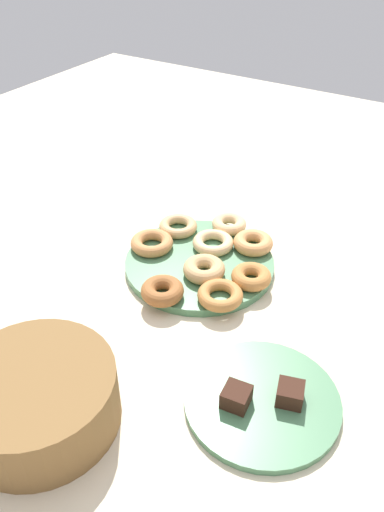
{
  "coord_description": "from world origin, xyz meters",
  "views": [
    {
      "loc": [
        -0.44,
        0.74,
        0.67
      ],
      "look_at": [
        0.0,
        0.03,
        0.05
      ],
      "focal_mm": 36.1,
      "sensor_mm": 36.0,
      "label": 1
    }
  ],
  "objects": [
    {
      "name": "donut_3",
      "position": [
        -0.03,
        0.04,
        0.03
      ],
      "size": [
        0.12,
        0.12,
        0.03
      ],
      "primitive_type": "torus",
      "rotation": [
        0.0,
        0.0,
        0.69
      ],
      "color": "tan",
      "rests_on": "donut_plate"
    },
    {
      "name": "donut_7",
      "position": [
        0.0,
        0.14,
        0.03
      ],
      "size": [
        0.09,
        0.09,
        0.03
      ],
      "primitive_type": "torus",
      "rotation": [
        0.0,
        0.0,
        6.15
      ],
      "color": "#995B2D",
      "rests_on": "donut_plate"
    },
    {
      "name": "basket",
      "position": [
        0.01,
        0.45,
        0.05
      ],
      "size": [
        0.34,
        0.34,
        0.09
      ],
      "primitive_type": "cylinder",
      "rotation": [
        0.0,
        0.0,
        2.45
      ],
      "color": "brown",
      "rests_on": "ground_plane"
    },
    {
      "name": "brownie_near",
      "position": [
        -0.3,
        0.23,
        0.03
      ],
      "size": [
        0.05,
        0.05,
        0.03
      ],
      "primitive_type": "cube",
      "rotation": [
        0.0,
        0.0,
        0.29
      ],
      "color": "#381E14",
      "rests_on": "cake_plate"
    },
    {
      "name": "donut_4",
      "position": [
        -0.12,
        0.01,
        0.03
      ],
      "size": [
        0.11,
        0.11,
        0.03
      ],
      "primitive_type": "torus",
      "rotation": [
        0.0,
        0.0,
        3.57
      ],
      "color": "#BC7A3D",
      "rests_on": "donut_plate"
    },
    {
      "name": "donut_2",
      "position": [
        -0.1,
        0.09,
        0.03
      ],
      "size": [
        0.12,
        0.12,
        0.02
      ],
      "primitive_type": "torus",
      "rotation": [
        0.0,
        0.0,
        2.72
      ],
      "color": "#BC7A3D",
      "rests_on": "donut_plate"
    },
    {
      "name": "donut_plate",
      "position": [
        0.0,
        0.0,
        0.01
      ],
      "size": [
        0.31,
        0.31,
        0.02
      ],
      "primitive_type": "cylinder",
      "color": "#4C7F56",
      "rests_on": "ground_plane"
    },
    {
      "name": "donut_1",
      "position": [
        0.01,
        -0.14,
        0.03
      ],
      "size": [
        0.11,
        0.11,
        0.03
      ],
      "primitive_type": "torus",
      "rotation": [
        0.0,
        0.0,
        3.91
      ],
      "color": "#EABC84",
      "rests_on": "donut_plate"
    },
    {
      "name": "cake_plate",
      "position": [
        -0.27,
        0.25,
        0.01
      ],
      "size": [
        0.24,
        0.24,
        0.01
      ],
      "primitive_type": "cylinder",
      "color": "#4C7F56",
      "rests_on": "ground_plane"
    },
    {
      "name": "donut_5",
      "position": [
        -0.0,
        -0.06,
        0.03
      ],
      "size": [
        0.12,
        0.12,
        0.02
      ],
      "primitive_type": "torus",
      "rotation": [
        0.0,
        0.0,
        2.24
      ],
      "color": "#EABC84",
      "rests_on": "donut_plate"
    },
    {
      "name": "donut_8",
      "position": [
        0.1,
        -0.07,
        0.03
      ],
      "size": [
        0.12,
        0.12,
        0.02
      ],
      "primitive_type": "torus",
      "rotation": [
        0.0,
        0.0,
        0.87
      ],
      "color": "tan",
      "rests_on": "donut_plate"
    },
    {
      "name": "donut_0",
      "position": [
        0.11,
        0.02,
        0.03
      ],
      "size": [
        0.12,
        0.12,
        0.03
      ],
      "primitive_type": "torus",
      "rotation": [
        0.0,
        0.0,
        2.0
      ],
      "color": "#C6844C",
      "rests_on": "donut_plate"
    },
    {
      "name": "brownie_far",
      "position": [
        -0.23,
        0.28,
        0.03
      ],
      "size": [
        0.04,
        0.04,
        0.03
      ],
      "primitive_type": "cube",
      "rotation": [
        0.0,
        0.0,
        0.12
      ],
      "color": "#381E14",
      "rests_on": "cake_plate"
    },
    {
      "name": "ground_plane",
      "position": [
        0.0,
        0.0,
        0.0
      ],
      "size": [
        2.4,
        2.4,
        0.0
      ],
      "primitive_type": "plane",
      "color": "beige"
    },
    {
      "name": "donut_6",
      "position": [
        -0.08,
        -0.1,
        0.03
      ],
      "size": [
        0.12,
        0.12,
        0.03
      ],
      "primitive_type": "torus",
      "rotation": [
        0.0,
        0.0,
        3.84
      ],
      "color": "tan",
      "rests_on": "donut_plate"
    }
  ]
}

